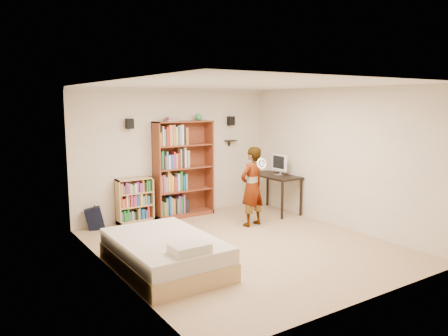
# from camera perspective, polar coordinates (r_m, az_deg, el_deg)

# --- Properties ---
(ground) EXTENTS (4.50, 5.00, 0.01)m
(ground) POSITION_cam_1_polar(r_m,az_deg,el_deg) (7.54, 2.67, -10.09)
(ground) COLOR tan
(ground) RESTS_ON ground
(room_shell) EXTENTS (4.52, 5.02, 2.71)m
(room_shell) POSITION_cam_1_polar(r_m,az_deg,el_deg) (7.18, 2.77, 3.35)
(room_shell) COLOR beige
(room_shell) RESTS_ON ground
(crown_molding) EXTENTS (4.50, 5.00, 0.06)m
(crown_molding) POSITION_cam_1_polar(r_m,az_deg,el_deg) (7.15, 2.82, 10.62)
(crown_molding) COLOR silver
(crown_molding) RESTS_ON room_shell
(speaker_left) EXTENTS (0.14, 0.12, 0.20)m
(speaker_left) POSITION_cam_1_polar(r_m,az_deg,el_deg) (8.78, -12.22, 5.68)
(speaker_left) COLOR black
(speaker_left) RESTS_ON room_shell
(speaker_right) EXTENTS (0.14, 0.12, 0.20)m
(speaker_right) POSITION_cam_1_polar(r_m,az_deg,el_deg) (9.90, 0.92, 6.18)
(speaker_right) COLOR black
(speaker_right) RESTS_ON room_shell
(wall_shelf) EXTENTS (0.25, 0.16, 0.02)m
(wall_shelf) POSITION_cam_1_polar(r_m,az_deg,el_deg) (9.93, 0.89, 3.59)
(wall_shelf) COLOR black
(wall_shelf) RESTS_ON room_shell
(tall_bookshelf) EXTENTS (1.28, 0.37, 2.03)m
(tall_bookshelf) POSITION_cam_1_polar(r_m,az_deg,el_deg) (9.27, -5.27, -0.15)
(tall_bookshelf) COLOR brown
(tall_bookshelf) RESTS_ON ground
(low_bookshelf) EXTENTS (0.73, 0.27, 0.92)m
(low_bookshelf) POSITION_cam_1_polar(r_m,az_deg,el_deg) (8.96, -11.57, -4.20)
(low_bookshelf) COLOR tan
(low_bookshelf) RESTS_ON ground
(computer_desk) EXTENTS (0.61, 1.22, 0.83)m
(computer_desk) POSITION_cam_1_polar(r_m,az_deg,el_deg) (9.74, 6.60, -3.30)
(computer_desk) COLOR black
(computer_desk) RESTS_ON ground
(imac) EXTENTS (0.15, 0.47, 0.46)m
(imac) POSITION_cam_1_polar(r_m,az_deg,el_deg) (9.62, 7.15, 0.44)
(imac) COLOR white
(imac) RESTS_ON computer_desk
(daybed) EXTENTS (1.30, 2.00, 0.59)m
(daybed) POSITION_cam_1_polar(r_m,az_deg,el_deg) (6.51, -7.73, -10.49)
(daybed) COLOR beige
(daybed) RESTS_ON ground
(person) EXTENTS (0.63, 0.47, 1.57)m
(person) POSITION_cam_1_polar(r_m,az_deg,el_deg) (8.55, 3.69, -2.43)
(person) COLOR black
(person) RESTS_ON ground
(wii_wheel) EXTENTS (0.22, 0.08, 0.22)m
(wii_wheel) POSITION_cam_1_polar(r_m,az_deg,el_deg) (8.24, 4.94, 0.56)
(wii_wheel) COLOR white
(wii_wheel) RESTS_ON person
(navy_bag) EXTENTS (0.38, 0.31, 0.44)m
(navy_bag) POSITION_cam_1_polar(r_m,az_deg,el_deg) (8.74, -16.56, -6.31)
(navy_bag) COLOR black
(navy_bag) RESTS_ON ground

